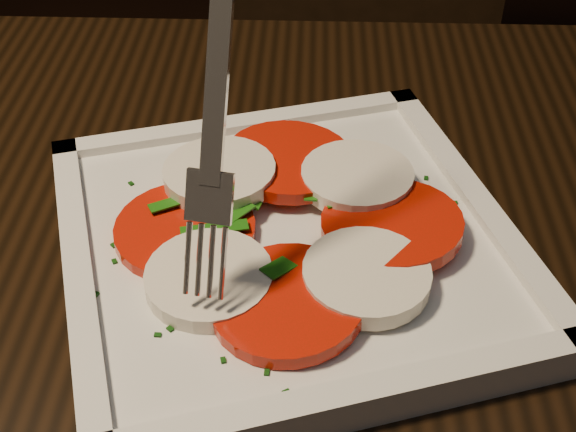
{
  "coord_description": "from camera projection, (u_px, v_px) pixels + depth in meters",
  "views": [
    {
      "loc": [
        -0.12,
        0.04,
        1.06
      ],
      "look_at": [
        -0.17,
        0.38,
        0.78
      ],
      "focal_mm": 50.0,
      "sensor_mm": 36.0,
      "label": 1
    }
  ],
  "objects": [
    {
      "name": "plate",
      "position": [
        288.0,
        246.0,
        0.46
      ],
      "size": [
        0.33,
        0.33,
        0.01
      ],
      "primitive_type": "cube",
      "rotation": [
        0.0,
        0.0,
        0.43
      ],
      "color": "silver",
      "rests_on": "table"
    },
    {
      "name": "fork",
      "position": [
        224.0,
        73.0,
        0.37
      ],
      "size": [
        0.04,
        0.09,
        0.19
      ],
      "primitive_type": null,
      "rotation": [
        0.0,
        0.0,
        -0.06
      ],
      "color": "white",
      "rests_on": "caprese_salad"
    },
    {
      "name": "chair",
      "position": [
        360.0,
        29.0,
        1.16
      ],
      "size": [
        0.44,
        0.44,
        0.93
      ],
      "rotation": [
        0.0,
        0.0,
        0.04
      ],
      "color": "black",
      "rests_on": "ground"
    },
    {
      "name": "caprese_salad",
      "position": [
        288.0,
        225.0,
        0.45
      ],
      "size": [
        0.2,
        0.22,
        0.02
      ],
      "color": "#BD1004",
      "rests_on": "plate"
    }
  ]
}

